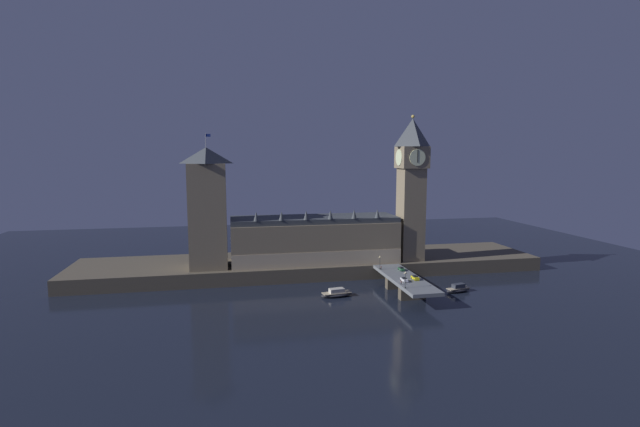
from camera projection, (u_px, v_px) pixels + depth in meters
The scene contains 15 objects.
ground_plane at pixel (328, 294), 187.66m from camera, with size 400.00×400.00×0.00m, color black.
embankment at pixel (311, 264), 225.22m from camera, with size 220.00×42.00×6.39m.
parliament_hall at pixel (314, 239), 216.89m from camera, with size 76.89×23.63×25.31m.
clock_tower at pixel (411, 184), 217.41m from camera, with size 13.24×13.35×68.09m.
victoria_tower at pixel (208, 208), 203.07m from camera, with size 16.38×16.38×59.01m.
bridge at pixel (405, 281), 188.14m from camera, with size 12.20×46.00×6.71m.
car_northbound_trail at pixel (404, 280), 181.57m from camera, with size 1.96×4.07×1.60m.
car_southbound_lead at pixel (415, 278), 184.49m from camera, with size 2.08×4.44×1.60m.
car_southbound_trail at pixel (401, 269), 199.16m from camera, with size 1.87×4.35×1.45m.
pedestrian_near_rail at pixel (401, 282), 177.46m from camera, with size 0.38×0.38×1.61m.
pedestrian_far_rail at pixel (381, 268), 200.74m from camera, with size 0.38×0.38×1.63m.
street_lamp_near at pixel (405, 278), 171.99m from camera, with size 1.34×0.60×6.28m.
street_lamp_far at pixel (380, 261), 200.67m from camera, with size 1.34×0.60×5.91m.
boat_upstream at pixel (337, 294), 184.35m from camera, with size 13.68×6.67×3.32m.
boat_downstream at pixel (458, 289), 190.55m from camera, with size 12.23×6.52×3.45m.
Camera 1 is at (-38.66, -178.01, 55.82)m, focal length 26.00 mm.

